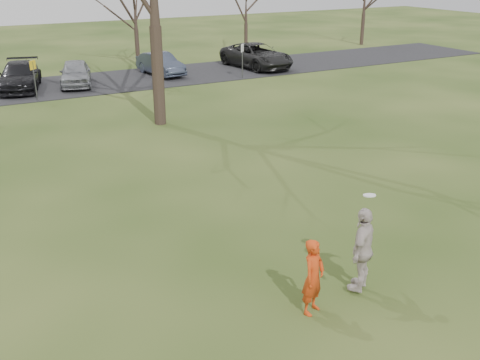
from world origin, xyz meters
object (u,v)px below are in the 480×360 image
at_px(car_6, 257,56).
at_px(catching_play, 363,249).
at_px(car_4, 75,73).
at_px(car_5, 160,64).
at_px(player_defender, 313,277).
at_px(car_3, 19,76).

distance_m(car_6, catching_play, 27.12).
height_order(car_4, car_5, car_4).
xyz_separation_m(car_4, car_5, (5.40, 0.64, -0.03)).
bearing_deg(car_5, player_defender, -111.90).
height_order(car_5, car_6, car_6).
xyz_separation_m(car_5, catching_play, (-5.12, -25.15, 0.32)).
bearing_deg(player_defender, car_3, 68.10).
relative_size(car_5, car_6, 0.72).
xyz_separation_m(car_5, car_6, (6.54, -0.66, 0.11)).
bearing_deg(car_4, car_6, 14.55).
bearing_deg(car_6, catching_play, -121.80).
bearing_deg(car_4, car_3, -173.80).
relative_size(car_5, catching_play, 1.89).
relative_size(car_3, car_5, 1.22).
height_order(car_3, car_6, car_6).
relative_size(player_defender, catching_play, 0.76).
xyz_separation_m(car_4, catching_play, (0.28, -24.51, 0.28)).
distance_m(car_3, car_5, 8.36).
bearing_deg(catching_play, car_3, 97.40).
xyz_separation_m(player_defender, car_3, (-1.87, 25.09, -0.05)).
height_order(car_4, car_6, car_6).
distance_m(player_defender, car_4, 24.67).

